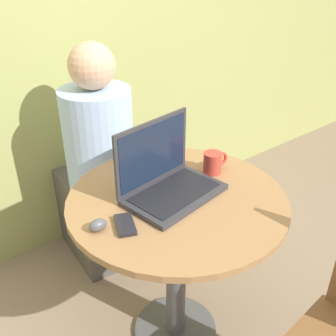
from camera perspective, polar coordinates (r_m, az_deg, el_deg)
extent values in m
plane|color=#7F6B56|center=(1.94, 1.07, -22.46)|extent=(12.00, 12.00, 0.00)
cube|color=#939956|center=(2.04, -17.08, 21.92)|extent=(7.00, 0.05, 2.60)
cylinder|color=#4C4C51|center=(1.93, 1.07, -22.28)|extent=(0.37, 0.37, 0.02)
cylinder|color=#4C4C51|center=(1.67, 1.19, -14.75)|extent=(0.08, 0.08, 0.68)
cylinder|color=olive|center=(1.45, 1.33, -4.62)|extent=(0.81, 0.81, 0.02)
cube|color=#2D2D33|center=(1.43, 0.98, -3.86)|extent=(0.39, 0.27, 0.02)
cube|color=black|center=(1.43, 0.99, -3.48)|extent=(0.34, 0.22, 0.00)
cube|color=#2D2D33|center=(1.43, -2.26, 2.30)|extent=(0.35, 0.07, 0.25)
cube|color=#141E33|center=(1.43, -2.09, 2.23)|extent=(0.32, 0.05, 0.22)
cube|color=black|center=(1.30, -6.24, -8.18)|extent=(0.09, 0.12, 0.02)
ellipsoid|color=#4C4C51|center=(1.29, -10.15, -8.16)|extent=(0.06, 0.04, 0.04)
cylinder|color=#B2382D|center=(1.58, 6.48, 0.77)|extent=(0.07, 0.07, 0.09)
torus|color=#B2382D|center=(1.61, 7.77, 1.29)|extent=(0.06, 0.01, 0.06)
cube|color=#4C4742|center=(2.22, -10.11, -6.81)|extent=(0.34, 0.48, 0.46)
cylinder|color=#9EBCE5|center=(1.88, -9.97, 3.64)|extent=(0.32, 0.32, 0.52)
sphere|color=tan|center=(1.75, -11.00, 14.35)|extent=(0.21, 0.21, 0.21)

